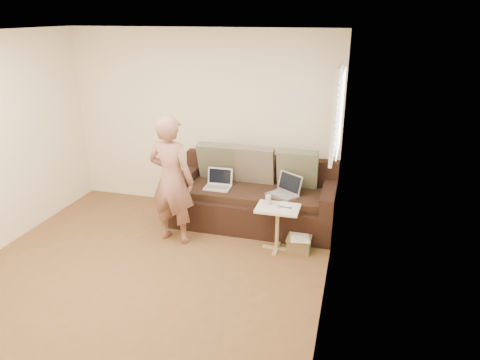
{
  "coord_description": "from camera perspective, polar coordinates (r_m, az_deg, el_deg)",
  "views": [
    {
      "loc": [
        2.18,
        -3.64,
        2.78
      ],
      "look_at": [
        0.8,
        1.4,
        0.78
      ],
      "focal_mm": 32.83,
      "sensor_mm": 36.0,
      "label": 1
    }
  ],
  "objects": [
    {
      "name": "pillow_mid",
      "position": [
        6.13,
        1.93,
        1.97
      ],
      "size": [
        0.55,
        0.27,
        0.57
      ],
      "primitive_type": null,
      "rotation": [
        0.24,
        0.0,
        0.0
      ],
      "color": "brown",
      "rests_on": "sofa"
    },
    {
      "name": "striped_box",
      "position": [
        5.57,
        7.69,
        -8.13
      ],
      "size": [
        0.3,
        0.3,
        0.19
      ],
      "primitive_type": null,
      "color": "#CD4A1E",
      "rests_on": "ground"
    },
    {
      "name": "laptop_white",
      "position": [
        6.04,
        -2.97,
        -1.09
      ],
      "size": [
        0.36,
        0.26,
        0.26
      ],
      "primitive_type": null,
      "rotation": [
        0.0,
        0.0,
        0.02
      ],
      "color": "white",
      "rests_on": "sofa"
    },
    {
      "name": "sofa",
      "position": [
        6.05,
        1.85,
        -2.01
      ],
      "size": [
        2.2,
        0.95,
        0.85
      ],
      "primitive_type": null,
      "color": "black",
      "rests_on": "ground"
    },
    {
      "name": "drinking_glass",
      "position": [
        5.39,
        3.68,
        -2.59
      ],
      "size": [
        0.07,
        0.07,
        0.12
      ],
      "primitive_type": null,
      "color": "silver",
      "rests_on": "side_table"
    },
    {
      "name": "ceiling",
      "position": [
        4.25,
        -16.37,
        17.7
      ],
      "size": [
        4.5,
        4.5,
        0.0
      ],
      "primitive_type": "plane",
      "rotation": [
        3.14,
        0.0,
        0.0
      ],
      "color": "white",
      "rests_on": "wall_back"
    },
    {
      "name": "scissors",
      "position": [
        5.33,
        5.8,
        -3.54
      ],
      "size": [
        0.19,
        0.12,
        0.02
      ],
      "primitive_type": null,
      "rotation": [
        0.0,
        0.0,
        0.1
      ],
      "color": "silver",
      "rests_on": "side_table"
    },
    {
      "name": "side_table",
      "position": [
        5.47,
        4.85,
        -6.28
      ],
      "size": [
        0.52,
        0.36,
        0.57
      ],
      "primitive_type": null,
      "color": "silver",
      "rests_on": "ground"
    },
    {
      "name": "laptop_silver",
      "position": [
        5.81,
        5.46,
        -2.08
      ],
      "size": [
        0.49,
        0.46,
        0.26
      ],
      "primitive_type": null,
      "rotation": [
        0.0,
        0.0,
        -0.59
      ],
      "color": "#B7BABC",
      "rests_on": "sofa"
    },
    {
      "name": "wall_right",
      "position": [
        3.94,
        11.55,
        -1.6
      ],
      "size": [
        0.0,
        4.5,
        4.5
      ],
      "primitive_type": "plane",
      "rotation": [
        1.57,
        0.0,
        -1.57
      ],
      "color": "beige",
      "rests_on": "ground"
    },
    {
      "name": "wall_back",
      "position": [
        6.46,
        -4.91,
        7.6
      ],
      "size": [
        4.0,
        0.0,
        4.0
      ],
      "primitive_type": "plane",
      "rotation": [
        1.57,
        0.0,
        0.0
      ],
      "color": "beige",
      "rests_on": "ground"
    },
    {
      "name": "floor",
      "position": [
        5.08,
        -13.33,
        -12.93
      ],
      "size": [
        4.5,
        4.5,
        0.0
      ],
      "primitive_type": "plane",
      "color": "brown",
      "rests_on": "ground"
    },
    {
      "name": "pillow_right",
      "position": [
        6.02,
        7.47,
        1.44
      ],
      "size": [
        0.55,
        0.28,
        0.57
      ],
      "primitive_type": null,
      "rotation": [
        0.26,
        0.0,
        0.0
      ],
      "color": "#555941",
      "rests_on": "sofa"
    },
    {
      "name": "person",
      "position": [
        5.53,
        -8.87,
        0.01
      ],
      "size": [
        0.65,
        0.48,
        1.66
      ],
      "primitive_type": "imported",
      "rotation": [
        0.0,
        0.0,
        3.02
      ],
      "color": "#894A4B",
      "rests_on": "ground"
    },
    {
      "name": "paper_on_table",
      "position": [
        5.36,
        6.02,
        -3.51
      ],
      "size": [
        0.25,
        0.33,
        0.0
      ],
      "primitive_type": null,
      "rotation": [
        0.0,
        0.0,
        -0.14
      ],
      "color": "white",
      "rests_on": "side_table"
    },
    {
      "name": "pillow_left",
      "position": [
        6.29,
        -2.92,
        2.44
      ],
      "size": [
        0.55,
        0.29,
        0.57
      ],
      "primitive_type": null,
      "rotation": [
        0.28,
        0.0,
        0.0
      ],
      "color": "#555941",
      "rests_on": "sofa"
    },
    {
      "name": "window_blinds",
      "position": [
        5.26,
        12.61,
        8.58
      ],
      "size": [
        0.12,
        0.88,
        1.08
      ],
      "primitive_type": null,
      "color": "white",
      "rests_on": "wall_right"
    }
  ]
}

